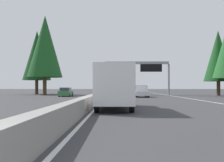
{
  "coord_description": "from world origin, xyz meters",
  "views": [
    {
      "loc": [
        -2.55,
        -1.69,
        1.54
      ],
      "look_at": [
        47.09,
        -1.02,
        2.63
      ],
      "focal_mm": 44.55,
      "sensor_mm": 36.0,
      "label": 1
    }
  ],
  "objects_px": {
    "pickup_mid_center": "(141,91)",
    "conifer_left_near": "(45,46)",
    "box_truck_mid_left": "(114,86)",
    "oncoming_near": "(66,92)",
    "sedan_near_center": "(117,90)",
    "bus_mid_right": "(115,86)",
    "sign_gantry_overhead": "(138,68)",
    "minivan_near_right": "(116,89)",
    "conifer_right_mid": "(218,56)",
    "conifer_left_mid": "(37,56)"
  },
  "relations": [
    {
      "from": "sedan_near_center",
      "to": "conifer_right_mid",
      "type": "height_order",
      "value": "conifer_right_mid"
    },
    {
      "from": "pickup_mid_center",
      "to": "sedan_near_center",
      "type": "height_order",
      "value": "pickup_mid_center"
    },
    {
      "from": "bus_mid_right",
      "to": "minivan_near_right",
      "type": "relative_size",
      "value": 2.3
    },
    {
      "from": "minivan_near_right",
      "to": "conifer_right_mid",
      "type": "xyz_separation_m",
      "value": [
        -63.04,
        -18.43,
        6.24
      ]
    },
    {
      "from": "sign_gantry_overhead",
      "to": "oncoming_near",
      "type": "distance_m",
      "value": 15.83
    },
    {
      "from": "minivan_near_right",
      "to": "oncoming_near",
      "type": "height_order",
      "value": "minivan_near_right"
    },
    {
      "from": "oncoming_near",
      "to": "conifer_right_mid",
      "type": "height_order",
      "value": "conifer_right_mid"
    },
    {
      "from": "minivan_near_right",
      "to": "conifer_left_mid",
      "type": "distance_m",
      "value": 55.23
    },
    {
      "from": "pickup_mid_center",
      "to": "oncoming_near",
      "type": "relative_size",
      "value": 1.27
    },
    {
      "from": "bus_mid_right",
      "to": "conifer_right_mid",
      "type": "relative_size",
      "value": 0.97
    },
    {
      "from": "box_truck_mid_left",
      "to": "oncoming_near",
      "type": "relative_size",
      "value": 1.93
    },
    {
      "from": "box_truck_mid_left",
      "to": "oncoming_near",
      "type": "xyz_separation_m",
      "value": [
        26.07,
        8.13,
        -0.93
      ]
    },
    {
      "from": "pickup_mid_center",
      "to": "oncoming_near",
      "type": "distance_m",
      "value": 12.37
    },
    {
      "from": "sedan_near_center",
      "to": "oncoming_near",
      "type": "distance_m",
      "value": 34.08
    },
    {
      "from": "oncoming_near",
      "to": "conifer_right_mid",
      "type": "bearing_deg",
      "value": 100.11
    },
    {
      "from": "sedan_near_center",
      "to": "oncoming_near",
      "type": "height_order",
      "value": "same"
    },
    {
      "from": "pickup_mid_center",
      "to": "bus_mid_right",
      "type": "bearing_deg",
      "value": 23.33
    },
    {
      "from": "bus_mid_right",
      "to": "sedan_near_center",
      "type": "height_order",
      "value": "bus_mid_right"
    },
    {
      "from": "oncoming_near",
      "to": "minivan_near_right",
      "type": "bearing_deg",
      "value": 172.99
    },
    {
      "from": "conifer_left_mid",
      "to": "sign_gantry_overhead",
      "type": "bearing_deg",
      "value": -109.03
    },
    {
      "from": "sign_gantry_overhead",
      "to": "pickup_mid_center",
      "type": "xyz_separation_m",
      "value": [
        -10.71,
        0.39,
        -4.28
      ]
    },
    {
      "from": "pickup_mid_center",
      "to": "conifer_left_near",
      "type": "relative_size",
      "value": 0.35
    },
    {
      "from": "pickup_mid_center",
      "to": "conifer_left_near",
      "type": "bearing_deg",
      "value": 56.78
    },
    {
      "from": "sedan_near_center",
      "to": "conifer_left_near",
      "type": "xyz_separation_m",
      "value": [
        -23.31,
        14.53,
        9.02
      ]
    },
    {
      "from": "conifer_right_mid",
      "to": "conifer_left_near",
      "type": "bearing_deg",
      "value": 81.47
    },
    {
      "from": "sedan_near_center",
      "to": "conifer_left_mid",
      "type": "height_order",
      "value": "conifer_left_mid"
    },
    {
      "from": "box_truck_mid_left",
      "to": "bus_mid_right",
      "type": "xyz_separation_m",
      "value": [
        33.25,
        0.0,
        0.11
      ]
    },
    {
      "from": "conifer_right_mid",
      "to": "conifer_left_mid",
      "type": "relative_size",
      "value": 0.84
    },
    {
      "from": "pickup_mid_center",
      "to": "bus_mid_right",
      "type": "height_order",
      "value": "bus_mid_right"
    },
    {
      "from": "bus_mid_right",
      "to": "conifer_left_near",
      "type": "xyz_separation_m",
      "value": [
        2.5,
        14.11,
        7.99
      ]
    },
    {
      "from": "pickup_mid_center",
      "to": "oncoming_near",
      "type": "bearing_deg",
      "value": 79.75
    },
    {
      "from": "conifer_right_mid",
      "to": "conifer_left_mid",
      "type": "xyz_separation_m",
      "value": [
        11.31,
        36.18,
        1.41
      ]
    },
    {
      "from": "conifer_right_mid",
      "to": "conifer_left_mid",
      "type": "bearing_deg",
      "value": 72.64
    },
    {
      "from": "conifer_left_near",
      "to": "conifer_left_mid",
      "type": "height_order",
      "value": "conifer_left_near"
    },
    {
      "from": "sign_gantry_overhead",
      "to": "box_truck_mid_left",
      "type": "height_order",
      "value": "sign_gantry_overhead"
    },
    {
      "from": "conifer_left_mid",
      "to": "pickup_mid_center",
      "type": "bearing_deg",
      "value": -130.27
    },
    {
      "from": "sedan_near_center",
      "to": "sign_gantry_overhead",
      "type": "bearing_deg",
      "value": -170.68
    },
    {
      "from": "box_truck_mid_left",
      "to": "oncoming_near",
      "type": "height_order",
      "value": "box_truck_mid_left"
    },
    {
      "from": "bus_mid_right",
      "to": "pickup_mid_center",
      "type": "bearing_deg",
      "value": -156.67
    },
    {
      "from": "oncoming_near",
      "to": "conifer_left_near",
      "type": "distance_m",
      "value": 14.52
    },
    {
      "from": "sign_gantry_overhead",
      "to": "minivan_near_right",
      "type": "bearing_deg",
      "value": 4.07
    },
    {
      "from": "pickup_mid_center",
      "to": "conifer_left_mid",
      "type": "distance_m",
      "value": 29.32
    },
    {
      "from": "sign_gantry_overhead",
      "to": "conifer_left_mid",
      "type": "xyz_separation_m",
      "value": [
        7.58,
        21.98,
        3.41
      ]
    },
    {
      "from": "sedan_near_center",
      "to": "box_truck_mid_left",
      "type": "bearing_deg",
      "value": 179.59
    },
    {
      "from": "sedan_near_center",
      "to": "conifer_right_mid",
      "type": "xyz_separation_m",
      "value": [
        -28.22,
        -18.22,
        6.51
      ]
    },
    {
      "from": "bus_mid_right",
      "to": "conifer_right_mid",
      "type": "bearing_deg",
      "value": -97.36
    },
    {
      "from": "bus_mid_right",
      "to": "sedan_near_center",
      "type": "relative_size",
      "value": 2.61
    },
    {
      "from": "oncoming_near",
      "to": "pickup_mid_center",
      "type": "bearing_deg",
      "value": 79.75
    },
    {
      "from": "conifer_left_near",
      "to": "bus_mid_right",
      "type": "bearing_deg",
      "value": -100.05
    },
    {
      "from": "box_truck_mid_left",
      "to": "sedan_near_center",
      "type": "bearing_deg",
      "value": -0.41
    }
  ]
}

